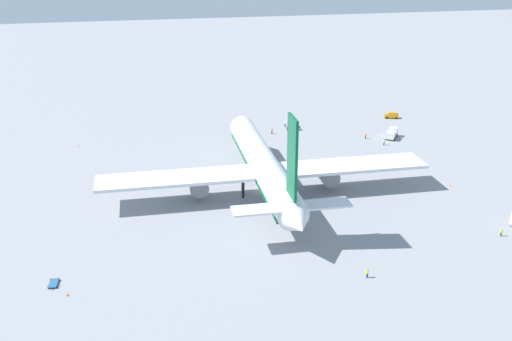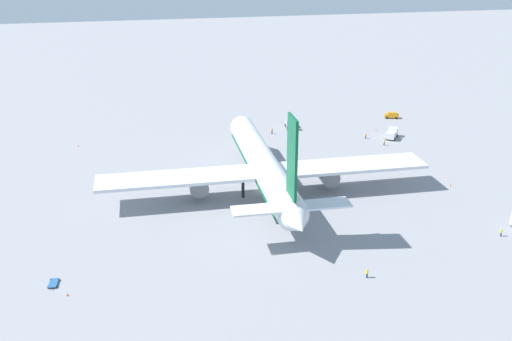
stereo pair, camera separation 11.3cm
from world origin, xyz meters
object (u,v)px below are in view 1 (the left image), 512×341
Objects in this scene: service_truck_1 at (290,124)px; ground_worker_3 at (501,232)px; ground_worker_2 at (367,273)px; traffic_cone_0 at (67,294)px; service_van at (392,115)px; traffic_cone_1 at (78,146)px; ground_worker_0 at (384,142)px; airliner at (264,166)px; traffic_cone_3 at (376,130)px; traffic_cone_2 at (450,185)px; ground_worker_4 at (272,131)px; baggage_cart_0 at (54,283)px; ground_worker_5 at (366,136)px; service_truck_0 at (392,133)px.

ground_worker_3 is (-76.48, -21.77, -0.49)m from service_truck_1.
traffic_cone_0 is at bearing 84.00° from ground_worker_2.
traffic_cone_1 is (-6.83, 96.77, -0.76)m from service_van.
airliner is at bearing 121.79° from ground_worker_0.
service_van is 125.66m from traffic_cone_0.
traffic_cone_2 is at bearing -179.39° from traffic_cone_3.
traffic_cone_2 is (-47.11, -31.68, -0.63)m from ground_worker_4.
service_truck_1 is 8.16m from ground_worker_4.
baggage_cart_0 is 6.47× the size of traffic_cone_1.
ground_worker_0 is at bearing -101.69° from traffic_cone_1.
ground_worker_0 reaches higher than traffic_cone_0.
airliner is 53.08m from baggage_cart_0.
ground_worker_5 is 37.51m from traffic_cone_2.
traffic_cone_0 and traffic_cone_3 have the same top height.
ground_worker_4 is at bearing -90.67° from traffic_cone_1.
ground_worker_0 is at bearing -134.58° from service_truck_1.
service_van is at bearing -50.85° from baggage_cart_0.
service_truck_0 is 35.90m from traffic_cone_2.
ground_worker_3 is at bearing -158.34° from ground_worker_4.
traffic_cone_3 is (12.71, -2.98, -0.63)m from ground_worker_0.
ground_worker_4 is (72.06, 28.62, 0.05)m from ground_worker_3.
service_truck_1 is 10.76× the size of traffic_cone_0.
traffic_cone_2 is at bearing -118.74° from traffic_cone_1.
airliner reaches higher than traffic_cone_2.
traffic_cone_1 is 1.00× the size of traffic_cone_2.
ground_worker_2 is at bearing 154.10° from ground_worker_0.
service_truck_1 is 30.03m from ground_worker_0.
traffic_cone_3 is (-4.60, -86.64, 0.00)m from traffic_cone_1.
traffic_cone_0 is 1.00× the size of traffic_cone_1.
traffic_cone_1 is (81.39, 52.55, -0.59)m from ground_worker_2.
ground_worker_5 is (70.60, -28.26, -0.02)m from ground_worker_2.
ground_worker_4 reaches higher than traffic_cone_3.
traffic_cone_3 is at bearing -49.67° from traffic_cone_0.
ground_worker_3 is 1.01× the size of ground_worker_5.
service_truck_1 is 79.52m from ground_worker_3.
ground_worker_3 reaches higher than traffic_cone_3.
ground_worker_2 is at bearing 173.49° from service_truck_1.
traffic_cone_3 is (43.16, 0.46, 0.00)m from traffic_cone_2.
service_truck_1 is 3.56× the size of ground_worker_5.
ground_worker_4 is at bearing -35.10° from traffic_cone_0.
service_truck_0 reaches higher than ground_worker_0.
baggage_cart_0 is (-75.84, 62.43, -1.07)m from service_truck_1.
service_van is 124.99m from baggage_cart_0.
ground_worker_3 reaches higher than traffic_cone_1.
ground_worker_0 is at bearing 6.44° from traffic_cone_2.
service_truck_0 is 3.40× the size of ground_worker_4.
traffic_cone_0 is at bearing 92.39° from ground_worker_3.
traffic_cone_3 is (76.79, -34.09, -0.59)m from ground_worker_2.
service_van is 8.67× the size of traffic_cone_0.
baggage_cart_0 is 72.08m from traffic_cone_1.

